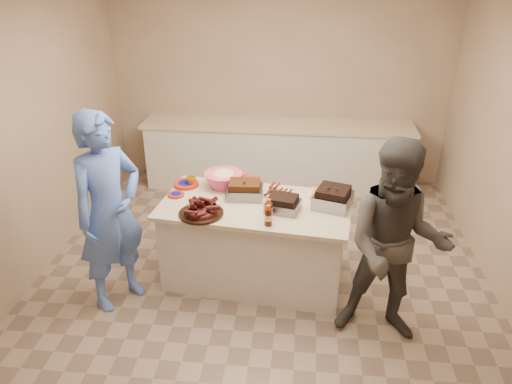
# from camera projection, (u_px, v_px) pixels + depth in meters

# --- Properties ---
(room) EXTENTS (4.50, 5.00, 2.70)m
(room) POSITION_uv_depth(u_px,v_px,m) (262.00, 277.00, 5.04)
(room) COLOR tan
(room) RESTS_ON ground
(back_counter) EXTENTS (3.60, 0.64, 0.90)m
(back_counter) POSITION_uv_depth(u_px,v_px,m) (277.00, 155.00, 6.81)
(back_counter) COLOR silver
(back_counter) RESTS_ON ground
(island) EXTENTS (1.87, 1.13, 0.84)m
(island) POSITION_uv_depth(u_px,v_px,m) (255.00, 277.00, 5.04)
(island) COLOR silver
(island) RESTS_ON ground
(rib_platter) EXTENTS (0.41, 0.41, 0.16)m
(rib_platter) POSITION_uv_depth(u_px,v_px,m) (201.00, 214.00, 4.49)
(rib_platter) COLOR #3B0C0A
(rib_platter) RESTS_ON island
(pulled_pork_tray) EXTENTS (0.36, 0.28, 0.10)m
(pulled_pork_tray) POSITION_uv_depth(u_px,v_px,m) (245.00, 197.00, 4.80)
(pulled_pork_tray) COLOR #47230F
(pulled_pork_tray) RESTS_ON island
(brisket_tray) EXTENTS (0.34, 0.31, 0.09)m
(brisket_tray) POSITION_uv_depth(u_px,v_px,m) (283.00, 210.00, 4.56)
(brisket_tray) COLOR black
(brisket_tray) RESTS_ON island
(roasting_pan) EXTENTS (0.41, 0.41, 0.13)m
(roasting_pan) POSITION_uv_depth(u_px,v_px,m) (332.00, 206.00, 4.63)
(roasting_pan) COLOR gray
(roasting_pan) RESTS_ON island
(coleslaw_bowl) EXTENTS (0.43, 0.43, 0.26)m
(coleslaw_bowl) POSITION_uv_depth(u_px,v_px,m) (224.00, 187.00, 5.00)
(coleslaw_bowl) COLOR #E64577
(coleslaw_bowl) RESTS_ON island
(sausage_plate) EXTENTS (0.36, 0.36, 0.05)m
(sausage_plate) POSITION_uv_depth(u_px,v_px,m) (279.00, 195.00, 4.84)
(sausage_plate) COLOR silver
(sausage_plate) RESTS_ON island
(mac_cheese_dish) EXTENTS (0.29, 0.23, 0.07)m
(mac_cheese_dish) POSITION_uv_depth(u_px,v_px,m) (324.00, 198.00, 4.78)
(mac_cheese_dish) COLOR orange
(mac_cheese_dish) RESTS_ON island
(bbq_bottle_a) EXTENTS (0.07, 0.07, 0.19)m
(bbq_bottle_a) POSITION_uv_depth(u_px,v_px,m) (268.00, 225.00, 4.32)
(bbq_bottle_a) COLOR #3B1108
(bbq_bottle_a) RESTS_ON island
(bbq_bottle_b) EXTENTS (0.07, 0.07, 0.19)m
(bbq_bottle_b) POSITION_uv_depth(u_px,v_px,m) (269.00, 219.00, 4.42)
(bbq_bottle_b) COLOR #3B1108
(bbq_bottle_b) RESTS_ON island
(mustard_bottle) EXTENTS (0.05, 0.05, 0.13)m
(mustard_bottle) POSITION_uv_depth(u_px,v_px,m) (235.00, 189.00, 4.96)
(mustard_bottle) COLOR #E69A00
(mustard_bottle) RESTS_ON island
(sauce_bowl) EXTENTS (0.15, 0.06, 0.15)m
(sauce_bowl) POSITION_uv_depth(u_px,v_px,m) (251.00, 193.00, 4.89)
(sauce_bowl) COLOR silver
(sauce_bowl) RESTS_ON island
(plate_stack_large) EXTENTS (0.28, 0.28, 0.03)m
(plate_stack_large) POSITION_uv_depth(u_px,v_px,m) (186.00, 185.00, 5.03)
(plate_stack_large) COLOR maroon
(plate_stack_large) RESTS_ON island
(plate_stack_small) EXTENTS (0.18, 0.18, 0.02)m
(plate_stack_small) POSITION_uv_depth(u_px,v_px,m) (176.00, 196.00, 4.83)
(plate_stack_small) COLOR maroon
(plate_stack_small) RESTS_ON island
(plastic_cup) EXTENTS (0.11, 0.11, 0.10)m
(plastic_cup) POSITION_uv_depth(u_px,v_px,m) (191.00, 186.00, 5.03)
(plastic_cup) COLOR #A06707
(plastic_cup) RESTS_ON island
(basket_stack) EXTENTS (0.21, 0.17, 0.09)m
(basket_stack) POSITION_uv_depth(u_px,v_px,m) (249.00, 186.00, 5.03)
(basket_stack) COLOR maroon
(basket_stack) RESTS_ON island
(guest_blue) EXTENTS (1.90, 1.61, 0.44)m
(guest_blue) POSITION_uv_depth(u_px,v_px,m) (122.00, 297.00, 4.76)
(guest_blue) COLOR #527AD8
(guest_blue) RESTS_ON ground
(guest_gray) EXTENTS (1.04, 1.84, 0.67)m
(guest_gray) POSITION_uv_depth(u_px,v_px,m) (383.00, 331.00, 4.34)
(guest_gray) COLOR #484641
(guest_gray) RESTS_ON ground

